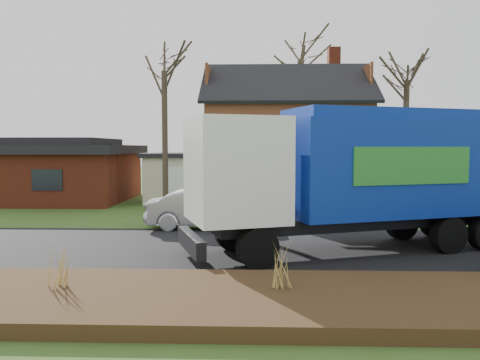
{
  "coord_description": "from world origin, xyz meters",
  "views": [
    {
      "loc": [
        0.21,
        -14.35,
        3.17
      ],
      "look_at": [
        -0.36,
        2.5,
        1.99
      ],
      "focal_mm": 35.0,
      "sensor_mm": 36.0,
      "label": 1
    }
  ],
  "objects": [
    {
      "name": "ground",
      "position": [
        0.0,
        0.0,
        0.0
      ],
      "size": [
        120.0,
        120.0,
        0.0
      ],
      "primitive_type": "plane",
      "color": "#34501A",
      "rests_on": "ground"
    },
    {
      "name": "road",
      "position": [
        0.0,
        0.0,
        0.01
      ],
      "size": [
        80.0,
        7.0,
        0.02
      ],
      "primitive_type": "cube",
      "color": "black",
      "rests_on": "ground"
    },
    {
      "name": "mulch_verge",
      "position": [
        0.0,
        -5.3,
        0.15
      ],
      "size": [
        80.0,
        3.5,
        0.3
      ],
      "primitive_type": "cube",
      "color": "#302010",
      "rests_on": "ground"
    },
    {
      "name": "main_house",
      "position": [
        1.49,
        13.91,
        4.03
      ],
      "size": [
        12.95,
        8.95,
        9.26
      ],
      "color": "beige",
      "rests_on": "ground"
    },
    {
      "name": "ranch_house",
      "position": [
        -12.0,
        13.0,
        1.81
      ],
      "size": [
        9.8,
        8.2,
        3.7
      ],
      "color": "maroon",
      "rests_on": "ground"
    },
    {
      "name": "garbage_truck",
      "position": [
        3.36,
        -0.08,
        2.48
      ],
      "size": [
        10.37,
        5.83,
        4.3
      ],
      "rotation": [
        0.0,
        0.0,
        0.33
      ],
      "color": "black",
      "rests_on": "ground"
    },
    {
      "name": "silver_sedan",
      "position": [
        -1.69,
        3.72,
        0.77
      ],
      "size": [
        4.69,
        1.73,
        1.53
      ],
      "primitive_type": "imported",
      "rotation": [
        0.0,
        0.0,
        1.59
      ],
      "color": "#A5A8AD",
      "rests_on": "ground"
    },
    {
      "name": "tree_front_west",
      "position": [
        -4.4,
        9.33,
        8.03
      ],
      "size": [
        3.28,
        3.28,
        9.75
      ],
      "color": "#3A3023",
      "rests_on": "ground"
    },
    {
      "name": "tree_front_east",
      "position": [
        8.11,
        10.64,
        7.76
      ],
      "size": [
        3.44,
        3.44,
        9.55
      ],
      "color": "#3F3326",
      "rests_on": "ground"
    },
    {
      "name": "tree_back",
      "position": [
        3.49,
        21.09,
        10.91
      ],
      "size": [
        4.13,
        4.13,
        13.09
      ],
      "color": "#453729",
      "rests_on": "ground"
    },
    {
      "name": "grass_clump_west",
      "position": [
        -3.78,
        -5.08,
        0.79
      ],
      "size": [
        0.37,
        0.31,
        0.98
      ],
      "color": "tan",
      "rests_on": "mulch_verge"
    },
    {
      "name": "grass_clump_mid",
      "position": [
        0.72,
        -4.98,
        0.8
      ],
      "size": [
        0.36,
        0.29,
        1.0
      ],
      "color": "#A08B46",
      "rests_on": "mulch_verge"
    }
  ]
}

